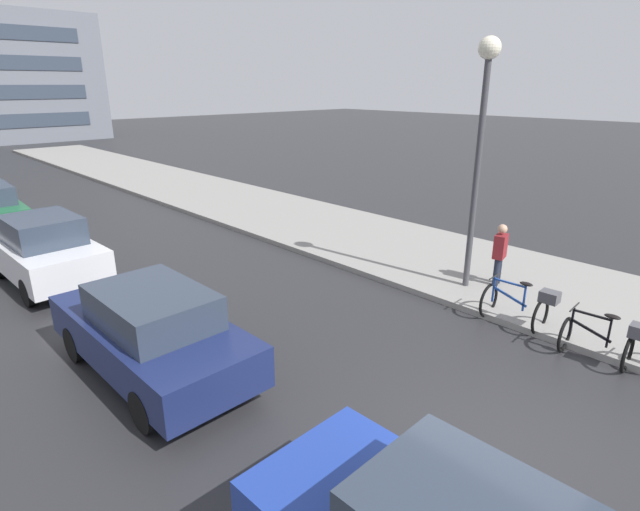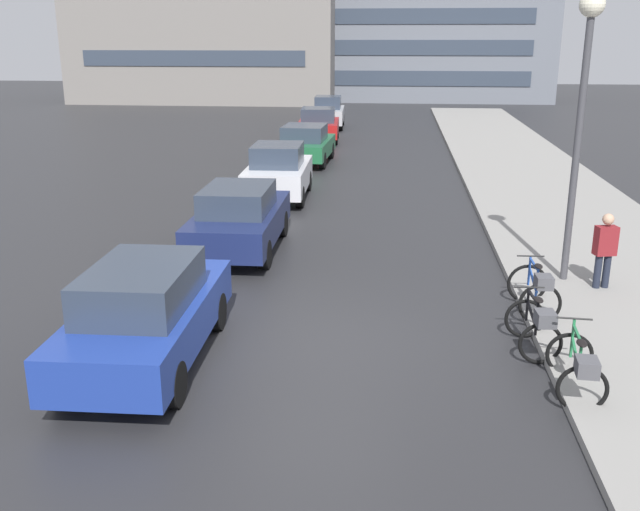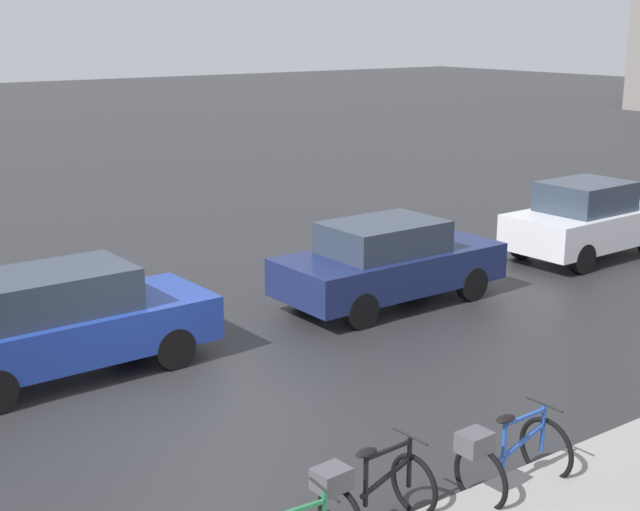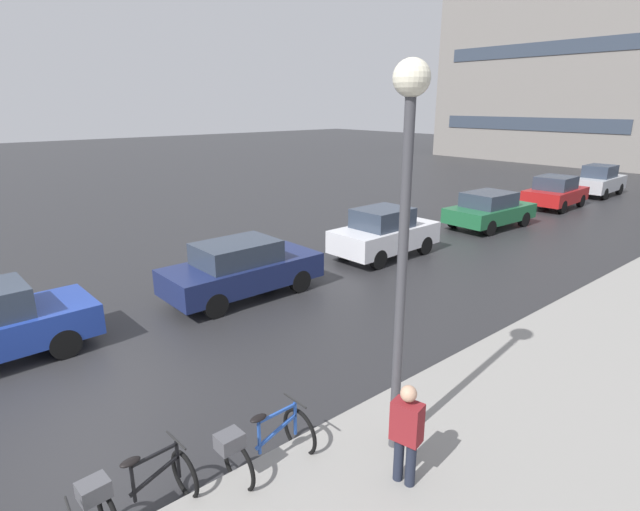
% 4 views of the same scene
% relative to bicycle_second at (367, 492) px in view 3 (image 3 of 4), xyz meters
% --- Properties ---
extents(ground_plane, '(140.00, 140.00, 0.00)m').
position_rel_bicycle_second_xyz_m(ground_plane, '(-3.50, 0.08, -0.49)').
color(ground_plane, '#28282B').
extents(bicycle_second, '(0.75, 1.37, 0.97)m').
position_rel_bicycle_second_xyz_m(bicycle_second, '(0.00, 0.00, 0.00)').
color(bicycle_second, black).
rests_on(bicycle_second, ground).
extents(bicycle_third, '(0.79, 1.42, 0.99)m').
position_rel_bicycle_second_xyz_m(bicycle_third, '(0.30, 1.69, 0.01)').
color(bicycle_third, black).
rests_on(bicycle_third, ground).
extents(car_blue, '(1.83, 4.38, 1.61)m').
position_rel_bicycle_second_xyz_m(car_blue, '(-5.98, -0.92, 0.32)').
color(car_blue, navy).
rests_on(car_blue, ground).
extents(car_navy, '(1.87, 4.36, 1.57)m').
position_rel_bicycle_second_xyz_m(car_navy, '(-5.85, 5.18, 0.30)').
color(car_navy, navy).
rests_on(car_navy, ground).
extents(car_white, '(1.91, 3.99, 1.71)m').
position_rel_bicycle_second_xyz_m(car_white, '(-5.86, 10.90, 0.35)').
color(car_white, silver).
rests_on(car_white, ground).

